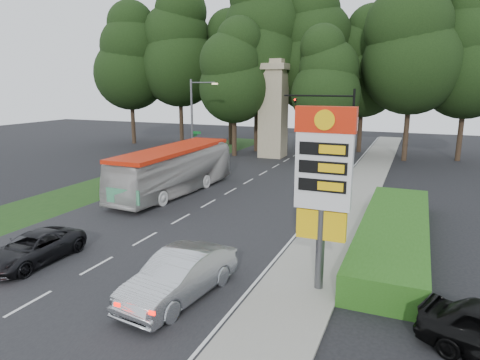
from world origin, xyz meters
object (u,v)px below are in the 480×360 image
at_px(sedan_silver, 179,276).
at_px(suv_charcoal, 33,248).
at_px(gas_station_pylon, 323,175).
at_px(monument, 273,108).
at_px(transit_bus, 174,171).
at_px(traffic_signal_mast, 337,119).
at_px(streetlight_signs, 194,119).

height_order(sedan_silver, suv_charcoal, sedan_silver).
relative_size(gas_station_pylon, suv_charcoal, 1.48).
height_order(monument, sedan_silver, monument).
bearing_deg(transit_bus, monument, 89.09).
distance_m(monument, sedan_silver, 31.53).
bearing_deg(suv_charcoal, transit_bus, 93.06).
height_order(gas_station_pylon, traffic_signal_mast, traffic_signal_mast).
distance_m(streetlight_signs, sedan_silver, 25.63).
distance_m(gas_station_pylon, streetlight_signs, 25.74).
xyz_separation_m(streetlight_signs, transit_bus, (3.52, -9.46, -2.81)).
bearing_deg(gas_station_pylon, sedan_silver, -150.85).
relative_size(monument, transit_bus, 0.86).
relative_size(gas_station_pylon, monument, 0.68).
distance_m(traffic_signal_mast, sedan_silver, 24.84).
height_order(streetlight_signs, sedan_silver, streetlight_signs).
xyz_separation_m(gas_station_pylon, streetlight_signs, (-16.19, 20.01, -0.01)).
height_order(monument, transit_bus, monument).
bearing_deg(sedan_silver, traffic_signal_mast, 94.89).
bearing_deg(monument, traffic_signal_mast, -38.00).
bearing_deg(transit_bus, streetlight_signs, 114.30).
height_order(monument, suv_charcoal, monument).
bearing_deg(monument, streetlight_signs, -121.97).
relative_size(streetlight_signs, suv_charcoal, 1.72).
bearing_deg(sedan_silver, gas_station_pylon, 36.36).
relative_size(streetlight_signs, sedan_silver, 1.54).
bearing_deg(transit_bus, gas_station_pylon, -35.89).
bearing_deg(gas_station_pylon, transit_bus, 140.21).
bearing_deg(traffic_signal_mast, sedan_silver, -92.32).
bearing_deg(streetlight_signs, gas_station_pylon, -51.04).
height_order(transit_bus, sedan_silver, transit_bus).
distance_m(transit_bus, suv_charcoal, 12.83).
height_order(traffic_signal_mast, transit_bus, traffic_signal_mast).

